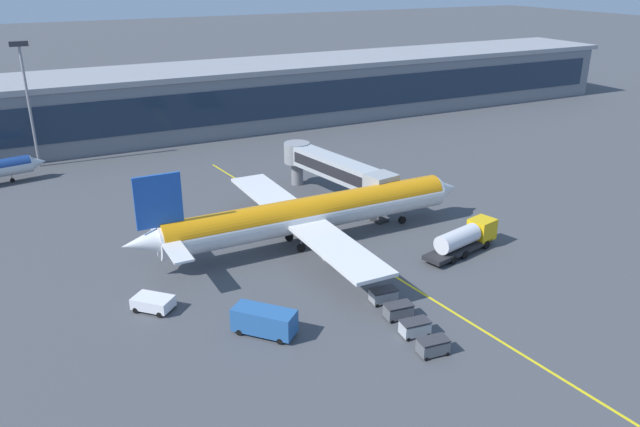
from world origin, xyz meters
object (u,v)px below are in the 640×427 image
at_px(fuel_tanker, 465,238).
at_px(lavatory_truck, 263,320).
at_px(baggage_cart_2, 398,311).
at_px(baggage_cart_0, 433,346).
at_px(baggage_cart_1, 415,327).
at_px(baggage_cart_3, 383,295).
at_px(main_airliner, 309,214).
at_px(pushback_tug, 152,302).

height_order(fuel_tanker, lavatory_truck, fuel_tanker).
bearing_deg(baggage_cart_2, baggage_cart_0, -95.97).
height_order(baggage_cart_0, baggage_cart_1, same).
xyz_separation_m(baggage_cart_0, baggage_cart_3, (1.00, 9.55, 0.00)).
distance_m(main_airliner, lavatory_truck, 20.51).
relative_size(fuel_tanker, lavatory_truck, 1.89).
bearing_deg(baggage_cart_2, fuel_tanker, 30.37).
height_order(main_airliner, lavatory_truck, main_airliner).
bearing_deg(baggage_cart_3, pushback_tug, 156.75).
relative_size(baggage_cart_0, baggage_cart_3, 1.00).
xyz_separation_m(baggage_cart_0, baggage_cart_1, (0.33, 3.18, 0.00)).
height_order(baggage_cart_2, baggage_cart_3, same).
bearing_deg(baggage_cart_1, baggage_cart_2, 84.03).
relative_size(main_airliner, baggage_cart_3, 15.67).
bearing_deg(baggage_cart_3, baggage_cart_0, -95.97).
xyz_separation_m(pushback_tug, baggage_cart_1, (20.23, -15.34, -0.07)).
distance_m(main_airliner, baggage_cart_3, 16.46).
bearing_deg(lavatory_truck, baggage_cart_0, -39.23).
height_order(baggage_cart_1, baggage_cart_2, same).
bearing_deg(baggage_cart_1, lavatory_truck, 151.93).
bearing_deg(baggage_cart_3, fuel_tanker, 21.04).
bearing_deg(baggage_cart_0, lavatory_truck, 140.77).
bearing_deg(baggage_cart_0, main_airliner, 88.45).
relative_size(pushback_tug, baggage_cart_2, 1.54).
bearing_deg(baggage_cart_2, main_airliner, 89.91).
relative_size(pushback_tug, baggage_cart_0, 1.54).
distance_m(main_airliner, baggage_cart_0, 25.91).
xyz_separation_m(main_airliner, pushback_tug, (-20.60, -7.20, -2.99)).
height_order(fuel_tanker, baggage_cart_0, fuel_tanker).
bearing_deg(lavatory_truck, baggage_cart_3, -0.63).
relative_size(main_airliner, baggage_cart_1, 15.67).
xyz_separation_m(main_airliner, lavatory_truck, (-12.56, -16.03, -2.42)).
height_order(baggage_cart_0, baggage_cart_3, same).
distance_m(lavatory_truck, baggage_cart_2, 12.98).
distance_m(fuel_tanker, pushback_tug, 35.90).
distance_m(fuel_tanker, baggage_cart_3, 15.93).
bearing_deg(baggage_cart_3, baggage_cart_2, -95.97).
relative_size(pushback_tug, baggage_cart_1, 1.54).
bearing_deg(main_airliner, baggage_cart_1, -90.92).
height_order(pushback_tug, baggage_cart_1, baggage_cart_1).
distance_m(pushback_tug, baggage_cart_2, 23.89).
xyz_separation_m(main_airliner, baggage_cart_1, (-0.36, -22.54, -3.06)).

